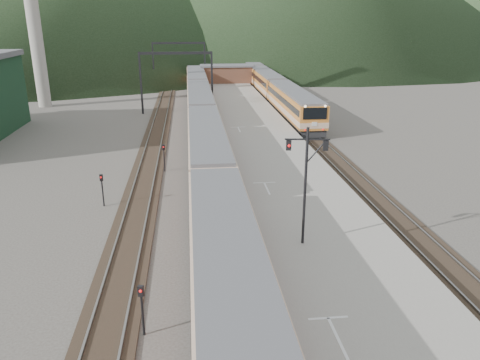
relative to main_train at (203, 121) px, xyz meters
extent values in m
cube|color=black|center=(0.00, 0.40, -2.02)|extent=(2.60, 200.00, 0.12)
cube|color=slate|center=(-0.72, 0.40, -1.92)|extent=(0.10, 200.00, 0.14)
cube|color=slate|center=(0.72, 0.40, -1.92)|extent=(0.10, 200.00, 0.14)
cube|color=black|center=(-5.00, 0.40, -2.02)|extent=(2.60, 200.00, 0.12)
cube|color=slate|center=(-5.72, 0.40, -1.92)|extent=(0.10, 200.00, 0.14)
cube|color=slate|center=(-4.28, 0.40, -1.92)|extent=(0.10, 200.00, 0.14)
cube|color=black|center=(11.50, 0.40, -2.02)|extent=(2.60, 200.00, 0.12)
cube|color=slate|center=(10.78, 0.40, -1.92)|extent=(0.10, 200.00, 0.14)
cube|color=slate|center=(12.22, 0.40, -1.92)|extent=(0.10, 200.00, 0.14)
cube|color=gray|center=(5.60, -1.60, -1.58)|extent=(8.00, 100.00, 1.00)
cube|color=black|center=(-7.50, 15.40, 1.92)|extent=(0.25, 0.25, 8.00)
cube|color=black|center=(1.80, 15.40, 1.92)|extent=(0.25, 0.25, 8.00)
cube|color=black|center=(-2.85, 15.40, 5.72)|extent=(9.30, 0.22, 0.35)
cube|color=black|center=(-7.50, 40.40, 1.92)|extent=(0.25, 0.25, 8.00)
cube|color=black|center=(1.80, 40.40, 1.92)|extent=(0.25, 0.25, 8.00)
cube|color=black|center=(-2.85, 40.40, 5.72)|extent=(9.30, 0.22, 0.35)
cube|color=brown|center=(5.60, 38.40, 0.32)|extent=(9.00, 4.00, 2.80)
cube|color=slate|center=(5.60, 38.40, 1.87)|extent=(9.40, 4.40, 0.30)
cube|color=#CBA78B|center=(0.00, -31.29, 0.00)|extent=(3.03, 20.36, 3.70)
cube|color=#CBA78B|center=(0.00, -10.43, 0.00)|extent=(3.03, 20.36, 3.70)
cube|color=#CBA78B|center=(0.00, 10.43, 0.00)|extent=(3.03, 20.36, 3.70)
cube|color=#CBA78B|center=(0.00, 31.29, 0.00)|extent=(3.03, 20.36, 3.70)
cube|color=#C7762D|center=(11.50, 9.26, 0.02)|extent=(3.06, 20.57, 3.73)
cube|color=#C7762D|center=(11.50, 30.33, 0.02)|extent=(3.06, 20.57, 3.73)
cube|color=#C7762D|center=(11.50, 51.40, 0.02)|extent=(3.06, 20.57, 3.73)
cylinder|color=black|center=(4.32, -25.93, 2.01)|extent=(0.14, 0.14, 6.18)
cube|color=black|center=(4.32, -25.93, 4.50)|extent=(2.19, 0.36, 0.07)
cube|color=black|center=(3.42, -25.81, 4.20)|extent=(0.27, 0.21, 0.50)
cube|color=black|center=(5.21, -26.05, 4.20)|extent=(0.27, 0.21, 0.50)
cylinder|color=black|center=(-3.48, -31.32, -1.08)|extent=(0.10, 0.10, 2.00)
cube|color=black|center=(-3.48, -31.32, -0.03)|extent=(0.25, 0.21, 0.45)
cylinder|color=black|center=(-3.56, -9.81, -1.08)|extent=(0.10, 0.10, 2.00)
cube|color=black|center=(-3.56, -9.81, -0.03)|extent=(0.26, 0.22, 0.45)
cylinder|color=black|center=(-7.35, -17.13, -1.08)|extent=(0.10, 0.10, 2.00)
cube|color=black|center=(-7.35, -17.13, -0.03)|extent=(0.26, 0.22, 0.45)
camera|label=1|loc=(-1.33, -47.47, 10.09)|focal=35.00mm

